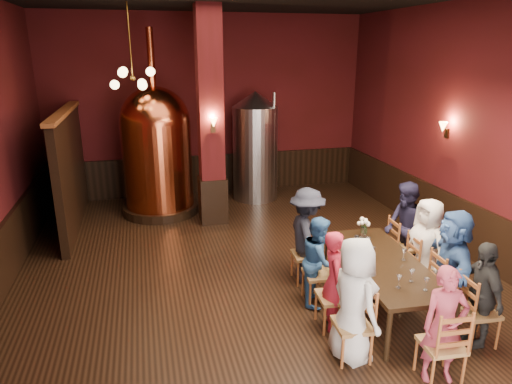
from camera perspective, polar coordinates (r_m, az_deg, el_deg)
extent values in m
plane|color=black|center=(7.75, 0.20, -10.65)|extent=(10.00, 10.00, 0.00)
cube|color=#4C1015|center=(11.83, -5.88, 10.59)|extent=(8.00, 0.02, 4.50)
cube|color=#4C1015|center=(2.73, 28.26, -15.87)|extent=(8.00, 0.02, 4.50)
cube|color=#4C1015|center=(8.84, 26.40, 6.53)|extent=(0.02, 10.00, 4.50)
cube|color=black|center=(9.26, 24.76, -4.12)|extent=(0.08, 9.90, 1.00)
cube|color=black|center=(12.12, -5.60, 2.33)|extent=(7.90, 0.08, 1.00)
cube|color=#4C1015|center=(9.63, -5.71, 9.02)|extent=(0.58, 0.58, 4.50)
cube|color=black|center=(10.24, -22.15, 2.30)|extent=(0.22, 3.50, 2.40)
cube|color=black|center=(6.86, 15.62, -8.54)|extent=(1.16, 2.46, 0.06)
cylinder|color=black|center=(5.99, 16.19, -16.87)|extent=(0.07, 0.07, 0.69)
cylinder|color=black|center=(6.40, 23.55, -15.33)|extent=(0.07, 0.07, 0.69)
cylinder|color=black|center=(7.81, 8.86, -7.82)|extent=(0.07, 0.07, 0.69)
cylinder|color=black|center=(8.12, 14.79, -7.18)|extent=(0.07, 0.07, 0.69)
imported|color=silver|center=(5.70, 12.15, -13.09)|extent=(0.63, 0.85, 1.58)
imported|color=#AE1D33|center=(6.29, 9.79, -10.83)|extent=(0.47, 0.59, 1.40)
imported|color=#2B5891|center=(6.85, 7.91, -8.47)|extent=(0.57, 0.73, 1.35)
imported|color=black|center=(7.39, 6.35, -5.45)|extent=(0.62, 1.04, 1.58)
imported|color=black|center=(6.54, 26.32, -11.33)|extent=(0.47, 0.87, 1.41)
imported|color=#2D4D87|center=(6.98, 23.21, -8.24)|extent=(0.86, 1.55, 1.59)
imported|color=silver|center=(7.49, 20.48, -6.39)|extent=(0.59, 0.81, 1.53)
imported|color=black|center=(8.02, 18.12, -4.36)|extent=(0.45, 0.80, 1.58)
imported|color=#983245|center=(5.70, 22.47, -15.17)|extent=(0.57, 0.44, 1.41)
cylinder|color=black|center=(10.90, -11.80, -1.95)|extent=(1.73, 1.73, 0.19)
cylinder|color=#B84F2A|center=(10.60, -12.15, 3.45)|extent=(1.78, 1.78, 1.92)
sphere|color=#B84F2A|center=(10.41, -12.49, 8.58)|extent=(1.54, 1.54, 1.54)
cylinder|color=#B84F2A|center=(10.30, -13.00, 15.99)|extent=(0.15, 0.15, 1.25)
cylinder|color=#B2B2B7|center=(11.40, -0.10, 4.83)|extent=(1.43, 1.43, 2.31)
cone|color=#B2B2B7|center=(11.18, -0.10, 11.55)|extent=(1.11, 1.11, 0.37)
cylinder|color=#B2B2B7|center=(11.10, 2.23, 5.69)|extent=(0.07, 0.07, 2.59)
cylinder|color=white|center=(7.53, 13.31, -4.96)|extent=(0.10, 0.10, 0.18)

